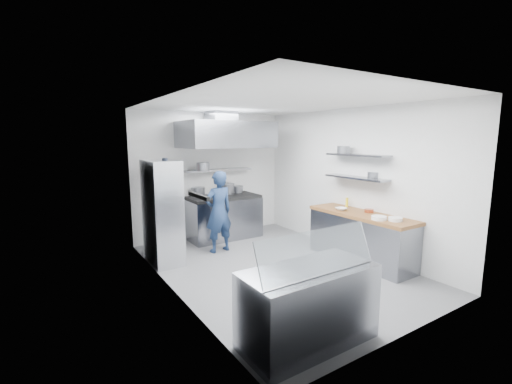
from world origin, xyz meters
TOP-DOWN VIEW (x-y plane):
  - floor at (0.00, 0.00)m, footprint 5.00×5.00m
  - ceiling at (0.00, 0.00)m, footprint 5.00×5.00m
  - wall_back at (0.00, 2.50)m, footprint 3.60×2.80m
  - wall_front at (0.00, -2.50)m, footprint 3.60×2.80m
  - wall_left at (-1.80, 0.00)m, footprint 2.80×5.00m
  - wall_right at (1.80, 0.00)m, footprint 2.80×5.00m
  - gas_range at (0.10, 2.10)m, footprint 1.60×0.80m
  - cooktop at (0.10, 2.10)m, footprint 1.57×0.78m
  - stock_pot_left at (-0.40, 2.35)m, footprint 0.30×0.30m
  - stock_pot_mid at (0.31, 2.29)m, footprint 0.32×0.32m
  - stock_pot_right at (0.60, 2.31)m, footprint 0.24×0.24m
  - over_range_shelf at (0.10, 2.34)m, footprint 1.60×0.30m
  - shelf_pot_a at (-0.37, 2.10)m, footprint 0.27×0.27m
  - extractor_hood at (0.10, 1.93)m, footprint 1.90×1.15m
  - hood_duct at (0.10, 2.15)m, footprint 0.55×0.55m
  - red_firebox at (-1.25, 2.44)m, footprint 0.22×0.10m
  - chef at (-0.43, 1.29)m, footprint 0.62×0.43m
  - wire_rack at (-1.53, 1.32)m, footprint 0.50×0.90m
  - rack_bin_a at (-1.53, 1.01)m, footprint 0.14×0.18m
  - rack_bin_b at (-1.53, 1.46)m, footprint 0.16×0.20m
  - rack_jar at (-1.48, 1.21)m, footprint 0.10×0.10m
  - knife_strip at (-1.78, -0.90)m, footprint 0.04×0.55m
  - prep_counter_base at (1.48, -0.60)m, footprint 0.62×2.00m
  - prep_counter_top at (1.48, -0.60)m, footprint 0.65×2.04m
  - plate_stack_a at (1.47, -1.29)m, footprint 0.22×0.22m
  - plate_stack_b at (1.32, -1.09)m, footprint 0.24×0.24m
  - copper_pan at (1.64, -0.63)m, footprint 0.16×0.16m
  - squeeze_bottle at (1.69, -0.06)m, footprint 0.05×0.05m
  - mixing_bowl at (1.35, -0.23)m, footprint 0.20×0.20m
  - wall_shelf_lower at (1.64, -0.30)m, footprint 0.30×1.30m
  - wall_shelf_upper at (1.64, -0.30)m, footprint 0.30×1.30m
  - shelf_pot_c at (1.79, -0.57)m, footprint 0.20×0.20m
  - shelf_pot_d at (1.61, 0.01)m, footprint 0.24×0.24m
  - display_case at (-1.00, -2.00)m, footprint 1.50×0.70m
  - display_glass at (-1.00, -2.12)m, footprint 1.47×0.19m

SIDE VIEW (x-z plane):
  - floor at x=0.00m, z-range 0.00..0.00m
  - prep_counter_base at x=1.48m, z-range 0.00..0.84m
  - display_case at x=-1.00m, z-range 0.00..0.85m
  - gas_range at x=0.10m, z-range 0.00..0.90m
  - rack_bin_a at x=-1.53m, z-range 0.72..0.88m
  - chef at x=-0.43m, z-range 0.00..1.60m
  - prep_counter_top at x=1.48m, z-range 0.84..0.90m
  - mixing_bowl at x=1.35m, z-range 0.90..0.95m
  - wire_rack at x=-1.53m, z-range 0.00..1.85m
  - cooktop at x=0.10m, z-range 0.90..0.96m
  - plate_stack_a at x=1.47m, z-range 0.90..0.96m
  - plate_stack_b at x=1.32m, z-range 0.90..0.96m
  - copper_pan at x=1.64m, z-range 0.90..0.96m
  - squeeze_bottle at x=1.69m, z-range 0.90..1.08m
  - stock_pot_right at x=0.60m, z-range 0.96..1.12m
  - stock_pot_left at x=-0.40m, z-range 0.96..1.16m
  - display_glass at x=-1.00m, z-range 0.86..1.28m
  - stock_pot_mid at x=0.31m, z-range 0.96..1.20m
  - rack_bin_b at x=-1.53m, z-range 1.21..1.39m
  - wall_back at x=0.00m, z-range 1.39..1.41m
  - wall_front at x=0.00m, z-range 1.39..1.41m
  - wall_left at x=-1.80m, z-range 1.39..1.41m
  - wall_right at x=1.80m, z-range 1.39..1.41m
  - red_firebox at x=-1.25m, z-range 1.29..1.55m
  - wall_shelf_lower at x=1.64m, z-range 1.48..1.52m
  - over_range_shelf at x=0.10m, z-range 1.50..1.54m
  - knife_strip at x=-1.78m, z-range 1.53..1.57m
  - shelf_pot_c at x=1.79m, z-range 1.52..1.62m
  - shelf_pot_a at x=-0.37m, z-range 1.54..1.72m
  - rack_jar at x=-1.48m, z-range 1.71..1.89m
  - wall_shelf_upper at x=1.64m, z-range 1.90..1.94m
  - shelf_pot_d at x=1.61m, z-range 1.94..2.08m
  - extractor_hood at x=0.10m, z-range 2.02..2.57m
  - hood_duct at x=0.10m, z-range 2.56..2.80m
  - ceiling at x=0.00m, z-range 2.80..2.80m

